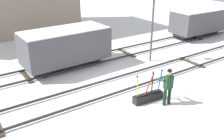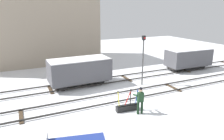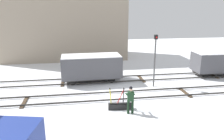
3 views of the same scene
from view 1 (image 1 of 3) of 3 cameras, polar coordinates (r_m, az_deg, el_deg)
The scene contains 8 objects.
ground_plane at distance 13.13m, azimuth 0.92°, elevation -3.81°, with size 60.00×60.00×0.00m, color white.
track_main_line at distance 13.08m, azimuth 0.93°, elevation -3.37°, with size 44.00×1.94×0.18m.
track_siding_near at distance 16.07m, azimuth -6.86°, elevation 1.77°, with size 44.00×1.94×0.18m.
switch_lever_frame at distance 11.89m, azimuth 8.15°, elevation -5.82°, with size 1.55×0.49×1.45m.
rail_worker at distance 11.44m, azimuth 12.50°, elevation -3.22°, with size 0.58×0.71×1.77m.
signal_post at distance 15.93m, azimuth 9.18°, elevation 10.76°, with size 0.24×0.32×4.25m.
freight_car_back_track at distance 22.76m, azimuth 19.07°, elevation 10.40°, with size 4.98×2.22×2.28m.
freight_car_far_end at distance 15.25m, azimuth -10.45°, elevation 5.34°, with size 5.15×2.44×2.36m.
Camera 1 is at (-6.68, -9.53, 6.06)m, focal length 40.45 mm.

